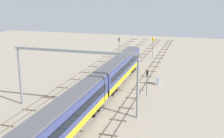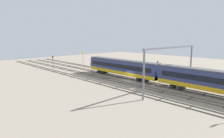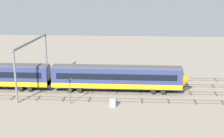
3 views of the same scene
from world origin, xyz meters
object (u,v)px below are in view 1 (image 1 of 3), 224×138
overhead_gantry (75,66)px  relay_cabinet (158,81)px  train (68,116)px  signal_light_trackside_departure (147,79)px  speed_sign_mid_trackside (153,45)px  signal_light_trackside_approach (119,44)px

overhead_gantry → relay_cabinet: size_ratio=13.03×
train → signal_light_trackside_departure: size_ratio=16.36×
signal_light_trackside_departure → speed_sign_mid_trackside: bearing=7.1°
speed_sign_mid_trackside → signal_light_trackside_departure: bearing=-172.9°
train → overhead_gantry: overhead_gantry is taller
speed_sign_mid_trackside → relay_cabinet: (-22.72, -4.62, -2.90)m
train → speed_sign_mid_trackside: 46.82m
speed_sign_mid_trackside → signal_light_trackside_departure: (-29.89, -3.71, -0.63)m
speed_sign_mid_trackside → train: bearing=176.4°
train → signal_light_trackside_approach: size_ratio=16.22×
signal_light_trackside_departure → relay_cabinet: (7.17, -0.91, -2.27)m
overhead_gantry → speed_sign_mid_trackside: overhead_gantry is taller
relay_cabinet → signal_light_trackside_departure: bearing=172.8°
train → signal_light_trackside_approach: train is taller
overhead_gantry → speed_sign_mid_trackside: (38.98, -5.30, -3.27)m
train → signal_light_trackside_departure: train is taller
signal_light_trackside_approach → relay_cabinet: bearing=-150.4°
overhead_gantry → relay_cabinet: overhead_gantry is taller
speed_sign_mid_trackside → signal_light_trackside_approach: 10.84m
signal_light_trackside_departure → relay_cabinet: 7.58m
signal_light_trackside_departure → signal_light_trackside_approach: bearing=22.7°
signal_light_trackside_departure → relay_cabinet: size_ratio=3.12×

